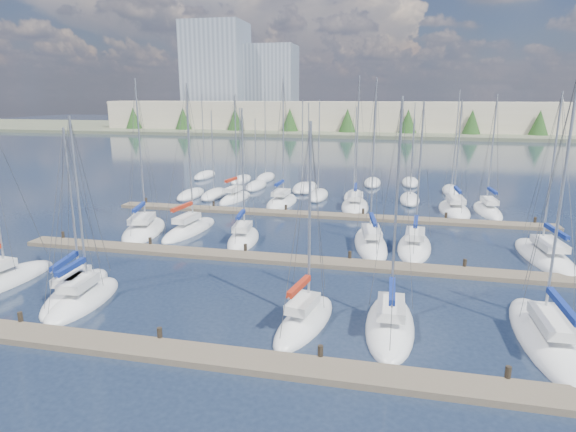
% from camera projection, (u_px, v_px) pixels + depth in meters
% --- Properties ---
extents(ground, '(400.00, 400.00, 0.00)m').
position_uv_depth(ground, '(351.00, 172.00, 76.99)').
color(ground, '#202C41').
rests_on(ground, ground).
extents(dock_near, '(44.00, 1.93, 1.10)m').
position_uv_depth(dock_near, '(231.00, 359.00, 22.07)').
color(dock_near, '#6B5E4C').
rests_on(dock_near, ground).
extents(dock_mid, '(44.00, 1.93, 1.10)m').
position_uv_depth(dock_mid, '(294.00, 260.00, 35.32)').
color(dock_mid, '#6B5E4C').
rests_on(dock_mid, ground).
extents(dock_far, '(44.00, 1.93, 1.10)m').
position_uv_depth(dock_far, '(322.00, 215.00, 48.57)').
color(dock_far, '#6B5E4C').
rests_on(dock_far, ground).
extents(sailboat_p, '(3.56, 8.95, 14.71)m').
position_uv_depth(sailboat_p, '(355.00, 206.00, 52.46)').
color(sailboat_p, white).
rests_on(sailboat_p, ground).
extents(sailboat_k, '(3.85, 9.55, 14.01)m').
position_uv_depth(sailboat_k, '(371.00, 244.00, 39.16)').
color(sailboat_k, white).
rests_on(sailboat_k, ground).
extents(sailboat_n, '(3.04, 7.19, 12.81)m').
position_uv_depth(sailboat_n, '(235.00, 198.00, 56.39)').
color(sailboat_n, white).
rests_on(sailboat_n, ground).
extents(sailboat_i, '(3.29, 8.56, 13.67)m').
position_uv_depth(sailboat_i, '(190.00, 230.00, 43.24)').
color(sailboat_i, white).
rests_on(sailboat_i, ground).
extents(sailboat_d, '(3.34, 7.06, 11.44)m').
position_uv_depth(sailboat_d, '(305.00, 321.00, 25.69)').
color(sailboat_d, white).
rests_on(sailboat_d, ground).
extents(sailboat_o, '(3.16, 7.90, 14.57)m').
position_uv_depth(sailboat_o, '(282.00, 202.00, 54.44)').
color(sailboat_o, white).
rests_on(sailboat_o, ground).
extents(sailboat_f, '(3.00, 10.01, 14.01)m').
position_uv_depth(sailboat_f, '(547.00, 339.00, 23.89)').
color(sailboat_f, white).
rests_on(sailboat_f, ground).
extents(sailboat_e, '(2.59, 7.90, 12.64)m').
position_uv_depth(sailboat_e, '(390.00, 325.00, 25.32)').
color(sailboat_e, white).
rests_on(sailboat_e, ground).
extents(sailboat_q, '(3.44, 8.57, 12.20)m').
position_uv_depth(sailboat_q, '(454.00, 210.00, 50.78)').
color(sailboat_q, white).
rests_on(sailboat_q, ground).
extents(sailboat_h, '(5.21, 8.96, 14.06)m').
position_uv_depth(sailboat_h, '(144.00, 230.00, 43.18)').
color(sailboat_h, white).
rests_on(sailboat_h, ground).
extents(sailboat_j, '(3.12, 6.99, 11.68)m').
position_uv_depth(sailboat_j, '(243.00, 239.00, 40.41)').
color(sailboat_j, white).
rests_on(sailboat_j, ground).
extents(sailboat_l, '(3.10, 8.13, 12.21)m').
position_uv_depth(sailboat_l, '(414.00, 247.00, 38.41)').
color(sailboat_l, white).
rests_on(sailboat_l, ground).
extents(sailboat_m, '(4.00, 9.67, 12.95)m').
position_uv_depth(sailboat_m, '(545.00, 257.00, 35.93)').
color(sailboat_m, white).
rests_on(sailboat_m, ground).
extents(sailboat_b, '(3.82, 8.03, 10.87)m').
position_uv_depth(sailboat_b, '(76.00, 292.00, 29.55)').
color(sailboat_b, white).
rests_on(sailboat_b, ground).
extents(sailboat_c, '(2.99, 6.92, 11.58)m').
position_uv_depth(sailboat_c, '(84.00, 299.00, 28.47)').
color(sailboat_c, white).
rests_on(sailboat_c, ground).
extents(sailboat_r, '(2.91, 7.89, 12.80)m').
position_uv_depth(sailboat_r, '(487.00, 211.00, 50.28)').
color(sailboat_r, white).
rests_on(sailboat_r, ground).
extents(distant_boats, '(36.93, 20.75, 13.30)m').
position_uv_depth(distant_boats, '(305.00, 187.00, 62.47)').
color(distant_boats, '#9EA0A5').
rests_on(distant_boats, ground).
extents(shoreline, '(400.00, 60.00, 38.00)m').
position_uv_depth(shoreline, '(337.00, 109.00, 162.95)').
color(shoreline, '#666B51').
rests_on(shoreline, ground).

